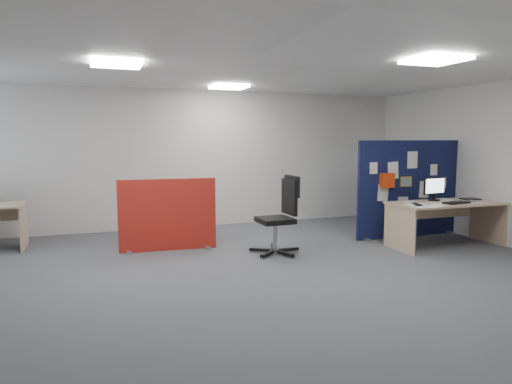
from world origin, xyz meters
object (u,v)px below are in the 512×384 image
object	(u,v)px
navy_divider	(408,189)
office_chair	(282,210)
main_desk	(444,212)
red_divider	(168,216)
monitor_main	(434,188)

from	to	relation	value
navy_divider	office_chair	world-z (taller)	navy_divider
office_chair	navy_divider	bearing A→B (deg)	5.07
main_desk	red_divider	world-z (taller)	red_divider
main_desk	office_chair	world-z (taller)	office_chair
navy_divider	monitor_main	distance (m)	0.63
navy_divider	red_divider	xyz separation A→B (m)	(-4.21, 0.39, -0.31)
navy_divider	office_chair	xyz separation A→B (m)	(-2.58, -0.35, -0.20)
main_desk	office_chair	xyz separation A→B (m)	(-2.69, 0.43, 0.10)
navy_divider	main_desk	xyz separation A→B (m)	(0.12, -0.78, -0.30)
navy_divider	monitor_main	xyz separation A→B (m)	(0.04, -0.62, 0.08)
navy_divider	main_desk	size ratio (longest dim) A/B	1.13
navy_divider	main_desk	distance (m)	0.84
main_desk	office_chair	size ratio (longest dim) A/B	1.59
red_divider	office_chair	bearing A→B (deg)	-20.45
monitor_main	office_chair	size ratio (longest dim) A/B	0.38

